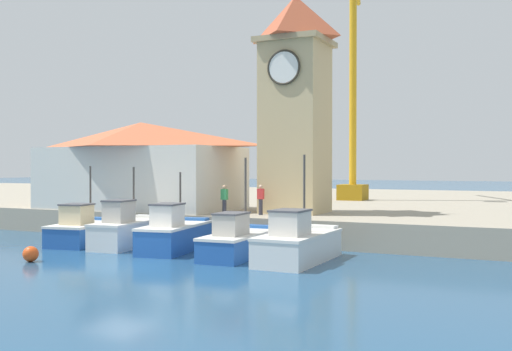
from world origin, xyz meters
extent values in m
plane|color=navy|center=(0.00, 0.00, 0.00)|extent=(300.00, 300.00, 0.00)
cube|color=#9E937F|center=(0.00, 27.87, 0.69)|extent=(120.00, 40.00, 1.38)
cube|color=#2356A8|center=(-5.79, 4.59, 0.49)|extent=(2.73, 4.54, 0.98)
cube|color=#2356A8|center=(-6.11, 6.44, 1.10)|extent=(1.82, 0.88, 0.24)
cube|color=silver|center=(-5.79, 4.59, 1.03)|extent=(2.80, 4.61, 0.12)
cube|color=beige|center=(-5.67, 3.85, 1.57)|extent=(1.43, 1.47, 0.96)
cube|color=#4C4C51|center=(-5.67, 3.85, 2.09)|extent=(1.52, 1.56, 0.08)
cylinder|color=#4C4742|center=(-5.88, 5.11, 2.55)|extent=(0.10, 0.10, 2.91)
torus|color=black|center=(-6.92, 4.61, 0.49)|extent=(0.20, 0.53, 0.52)
cube|color=silver|center=(-3.27, 4.81, 0.59)|extent=(2.20, 4.74, 1.17)
cube|color=silver|center=(-3.48, 6.84, 1.29)|extent=(1.52, 0.75, 0.24)
cube|color=silver|center=(-3.27, 4.81, 1.22)|extent=(2.26, 4.81, 0.12)
cube|color=#B2ADA3|center=(-3.18, 4.01, 1.79)|extent=(1.17, 1.48, 1.01)
cube|color=#4C4C51|center=(-3.18, 4.01, 2.33)|extent=(1.26, 1.56, 0.08)
cylinder|color=#4C4742|center=(-3.33, 5.38, 2.62)|extent=(0.10, 0.10, 2.68)
torus|color=black|center=(-4.23, 4.94, 0.59)|extent=(0.17, 0.53, 0.52)
cube|color=#2356A8|center=(-0.34, 4.59, 0.57)|extent=(2.56, 5.13, 1.15)
cube|color=#2356A8|center=(-0.68, 6.77, 1.27)|extent=(1.63, 0.83, 0.24)
cube|color=silver|center=(-0.34, 4.59, 1.20)|extent=(2.63, 5.20, 0.12)
cube|color=silver|center=(-0.21, 3.74, 1.74)|extent=(1.31, 1.62, 0.96)
cube|color=#4C4C51|center=(-0.21, 3.74, 2.26)|extent=(1.40, 1.71, 0.08)
cylinder|color=#4C4742|center=(-0.43, 5.19, 2.49)|extent=(0.10, 0.10, 2.46)
torus|color=black|center=(-1.36, 4.68, 0.57)|extent=(0.20, 0.53, 0.52)
cube|color=#2356A8|center=(3.25, 4.28, 0.47)|extent=(2.04, 5.25, 0.94)
cube|color=#2356A8|center=(3.13, 6.61, 1.06)|extent=(1.54, 0.68, 0.24)
cube|color=silver|center=(3.25, 4.28, 0.99)|extent=(2.10, 5.32, 0.12)
cube|color=#B2ADA3|center=(3.29, 3.38, 1.50)|extent=(1.15, 1.60, 0.89)
cube|color=#4C4C51|center=(3.29, 3.38, 1.98)|extent=(1.23, 1.69, 0.08)
cylinder|color=#4C4742|center=(3.21, 4.93, 2.72)|extent=(0.10, 0.10, 3.34)
torus|color=black|center=(2.26, 4.49, 0.47)|extent=(0.15, 0.53, 0.52)
cube|color=silver|center=(6.12, 4.05, 0.55)|extent=(2.13, 5.19, 1.10)
cube|color=silver|center=(6.15, 6.39, 1.22)|extent=(1.77, 0.62, 0.24)
cube|color=silver|center=(6.12, 4.05, 1.15)|extent=(2.19, 5.25, 0.12)
cube|color=beige|center=(6.11, 3.15, 1.69)|extent=(1.26, 1.56, 0.96)
cube|color=#4C4C51|center=(6.11, 3.15, 2.21)|extent=(1.34, 1.64, 0.08)
cylinder|color=#4C4742|center=(6.13, 4.70, 2.85)|extent=(0.10, 0.10, 3.29)
torus|color=black|center=(5.01, 4.33, 0.55)|extent=(0.13, 0.52, 0.52)
cube|color=tan|center=(2.79, 12.11, 6.09)|extent=(3.26, 3.26, 9.42)
cube|color=tan|center=(2.79, 12.11, 10.95)|extent=(3.76, 3.76, 0.30)
pyramid|color=#B25133|center=(2.79, 12.11, 12.33)|extent=(3.76, 3.76, 2.46)
cylinder|color=white|center=(2.79, 10.42, 9.30)|extent=(1.79, 0.12, 1.79)
torus|color=#332D23|center=(2.79, 10.38, 9.30)|extent=(1.91, 0.12, 1.91)
cube|color=silver|center=(-7.10, 11.16, 3.27)|extent=(11.79, 6.44, 3.77)
pyramid|color=#C1603D|center=(-7.10, 11.16, 5.93)|extent=(12.19, 6.84, 1.57)
cube|color=#976E11|center=(2.18, 25.71, 1.98)|extent=(2.00, 2.00, 1.20)
cylinder|color=gold|center=(2.18, 25.71, 12.10)|extent=(0.56, 0.56, 19.03)
sphere|color=#E54C19|center=(-4.01, -0.75, 0.33)|extent=(0.65, 0.65, 0.65)
cylinder|color=#33333D|center=(0.16, 8.57, 1.81)|extent=(0.22, 0.22, 0.85)
cube|color=#338C4C|center=(0.16, 8.57, 2.51)|extent=(0.34, 0.22, 0.56)
sphere|color=tan|center=(0.16, 8.57, 2.90)|extent=(0.20, 0.20, 0.20)
cylinder|color=#33333D|center=(1.68, 9.85, 1.81)|extent=(0.22, 0.22, 0.85)
cube|color=red|center=(1.68, 9.85, 2.51)|extent=(0.34, 0.22, 0.56)
sphere|color=beige|center=(1.68, 9.85, 2.90)|extent=(0.20, 0.20, 0.20)
camera|label=1|loc=(15.19, -19.27, 4.01)|focal=42.00mm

